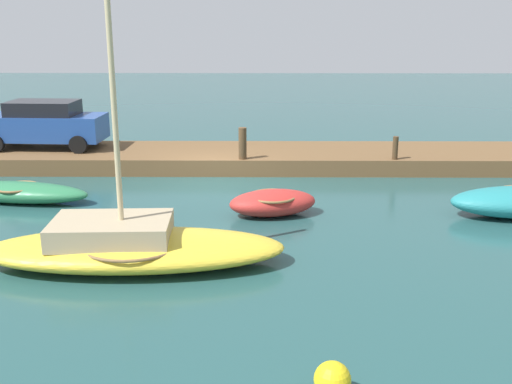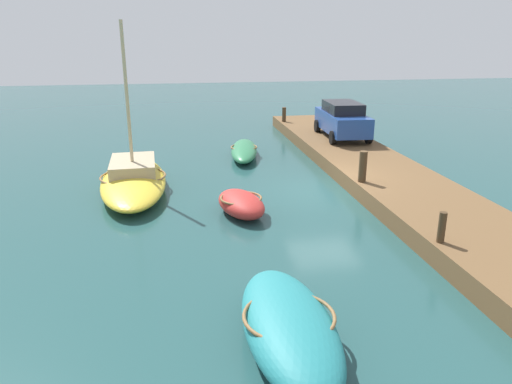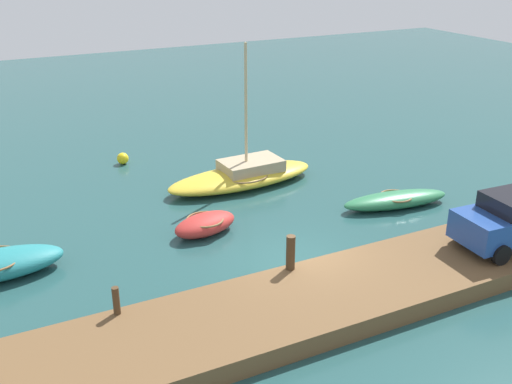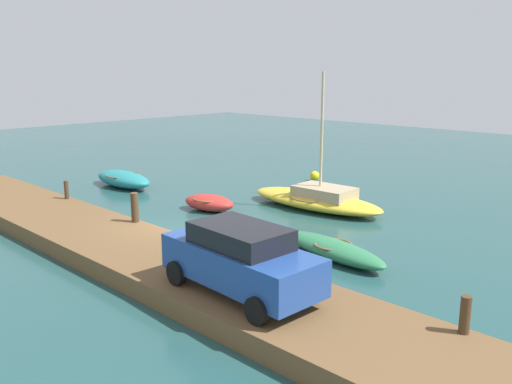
# 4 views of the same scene
# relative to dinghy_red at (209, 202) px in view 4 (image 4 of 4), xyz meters

# --- Properties ---
(ground_plane) EXTENTS (84.00, 84.00, 0.00)m
(ground_plane) POSITION_rel_dinghy_red_xyz_m (1.79, -3.37, -0.36)
(ground_plane) COLOR #234C4C
(dock_platform) EXTENTS (27.01, 3.44, 0.58)m
(dock_platform) POSITION_rel_dinghy_red_xyz_m (1.79, -5.87, -0.07)
(dock_platform) COLOR brown
(dock_platform) RESTS_ON ground_plane
(dinghy_red) EXTENTS (2.64, 1.80, 0.71)m
(dinghy_red) POSITION_rel_dinghy_red_xyz_m (0.00, 0.00, 0.00)
(dinghy_red) COLOR #B72D28
(dinghy_red) RESTS_ON ground_plane
(motorboat_teal) EXTENTS (4.17, 1.72, 0.83)m
(motorboat_teal) POSITION_rel_dinghy_red_xyz_m (-6.94, 0.09, 0.06)
(motorboat_teal) COLOR teal
(motorboat_teal) RESTS_ON ground_plane
(sailboat_yellow) EXTENTS (6.71, 2.60, 5.96)m
(sailboat_yellow) POSITION_rel_dinghy_red_xyz_m (3.17, 3.55, 0.08)
(sailboat_yellow) COLOR gold
(sailboat_yellow) RESTS_ON ground_plane
(rowboat_green) EXTENTS (4.52, 1.87, 0.60)m
(rowboat_green) POSITION_rel_dinghy_red_xyz_m (7.51, -1.19, -0.06)
(rowboat_green) COLOR #2D7A4C
(rowboat_green) RESTS_ON ground_plane
(mooring_post_west) EXTENTS (0.19, 0.19, 0.79)m
(mooring_post_west) POSITION_rel_dinghy_red_xyz_m (-4.26, -4.40, 0.61)
(mooring_post_west) COLOR #47331E
(mooring_post_west) RESTS_ON dock_platform
(mooring_post_mid_west) EXTENTS (0.27, 0.27, 1.09)m
(mooring_post_mid_west) POSITION_rel_dinghy_red_xyz_m (0.95, -4.40, 0.76)
(mooring_post_mid_west) COLOR #47331E
(mooring_post_mid_west) RESTS_ON dock_platform
(mooring_post_mid_east) EXTENTS (0.23, 0.23, 0.83)m
(mooring_post_mid_east) POSITION_rel_dinghy_red_xyz_m (13.24, -4.40, 0.63)
(mooring_post_mid_east) COLOR #47331E
(mooring_post_mid_east) RESTS_ON dock_platform
(parked_car) EXTENTS (4.44, 2.13, 1.75)m
(parked_car) POSITION_rel_dinghy_red_xyz_m (8.33, -6.21, 1.13)
(parked_car) COLOR #234793
(parked_car) RESTS_ON dock_platform
(marker_buoy) EXTENTS (0.54, 0.54, 0.54)m
(marker_buoy) POSITION_rel_dinghy_red_xyz_m (-0.70, 8.39, -0.09)
(marker_buoy) COLOR yellow
(marker_buoy) RESTS_ON ground_plane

